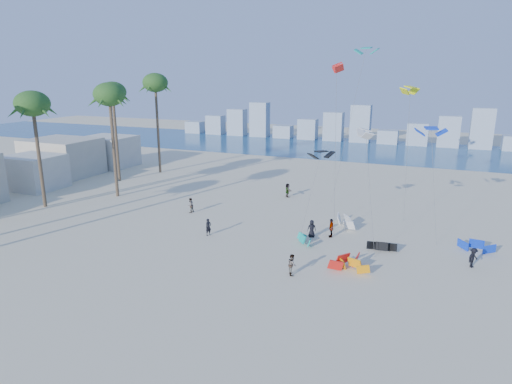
% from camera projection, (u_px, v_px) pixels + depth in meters
% --- Properties ---
extents(ground, '(220.00, 220.00, 0.00)m').
position_uv_depth(ground, '(119.00, 313.00, 28.43)').
color(ground, beige).
rests_on(ground, ground).
extents(ocean, '(220.00, 220.00, 0.00)m').
position_uv_depth(ocean, '(345.00, 148.00, 92.68)').
color(ocean, navy).
rests_on(ocean, ground).
extents(kitesurfer_near, '(0.64, 0.72, 1.66)m').
position_uv_depth(kitesurfer_near, '(208.00, 227.00, 42.06)').
color(kitesurfer_near, black).
rests_on(kitesurfer_near, ground).
extents(kitesurfer_mid, '(0.92, 1.00, 1.67)m').
position_uv_depth(kitesurfer_mid, '(292.00, 264.00, 33.76)').
color(kitesurfer_mid, gray).
rests_on(kitesurfer_mid, ground).
extents(kitesurfers_far, '(35.91, 15.74, 1.81)m').
position_uv_depth(kitesurfers_far, '(325.00, 218.00, 44.53)').
color(kitesurfers_far, black).
rests_on(kitesurfers_far, ground).
extents(grounded_kites, '(17.39, 13.30, 1.05)m').
position_uv_depth(grounded_kites, '(372.00, 244.00, 38.83)').
color(grounded_kites, '#0D9F91').
rests_on(grounded_kites, ground).
extents(flying_kites, '(26.60, 24.11, 18.55)m').
position_uv_depth(flying_kites, '(396.00, 103.00, 42.16)').
color(flying_kites, black).
rests_on(flying_kites, ground).
extents(palm_row, '(10.47, 44.80, 15.77)m').
position_uv_depth(palm_row, '(42.00, 98.00, 47.92)').
color(palm_row, brown).
rests_on(palm_row, ground).
extents(beachfront_buildings, '(11.50, 43.00, 6.00)m').
position_uv_depth(beachfront_buildings, '(17.00, 170.00, 58.80)').
color(beachfront_buildings, beige).
rests_on(beachfront_buildings, ground).
extents(distant_skyline, '(85.00, 3.00, 8.40)m').
position_uv_depth(distant_skyline, '(349.00, 128.00, 101.25)').
color(distant_skyline, '#9EADBF').
rests_on(distant_skyline, ground).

